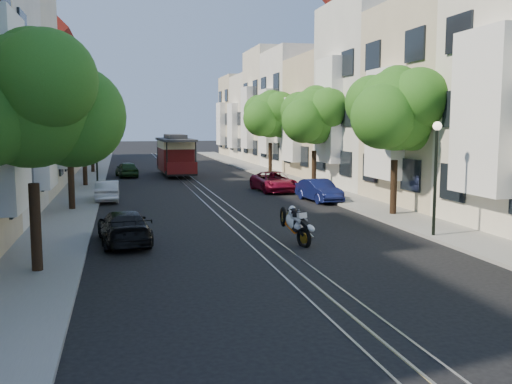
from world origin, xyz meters
TOP-DOWN VIEW (x-y plane):
  - ground at (0.00, 28.00)m, footprint 200.00×200.00m
  - sidewalk_east at (7.25, 28.00)m, footprint 2.50×80.00m
  - sidewalk_west at (-7.25, 28.00)m, footprint 2.50×80.00m
  - rail_left at (-0.55, 28.00)m, footprint 0.06×80.00m
  - rail_slot at (0.00, 28.00)m, footprint 0.06×80.00m
  - rail_right at (0.55, 28.00)m, footprint 0.06×80.00m
  - lane_line at (0.00, 28.00)m, footprint 0.08×80.00m
  - townhouses_east at (11.87, 27.91)m, footprint 7.75×72.00m
  - townhouses_west at (-11.87, 27.91)m, footprint 7.75×72.00m
  - tree_e_b at (7.26, 8.98)m, footprint 4.93×4.08m
  - tree_e_c at (7.26, 19.98)m, footprint 4.84×3.99m
  - tree_e_d at (7.26, 30.98)m, footprint 5.01×4.16m
  - tree_w_a at (-7.14, 1.98)m, footprint 4.93×4.08m
  - tree_w_b at (-7.14, 13.98)m, footprint 4.72×3.87m
  - tree_w_c at (-7.14, 24.98)m, footprint 5.13×4.28m
  - tree_w_d at (-7.14, 35.98)m, footprint 4.84×3.99m
  - lamp_east at (6.30, 4.00)m, footprint 0.32×0.32m
  - lamp_west at (-6.30, 22.00)m, footprint 0.32×0.32m
  - sportbike_rider at (1.03, 4.20)m, footprint 0.77×1.92m
  - cable_car at (-0.50, 32.09)m, footprint 2.73×8.01m
  - parked_car_e_mid at (5.60, 14.54)m, footprint 1.70×3.76m
  - parked_car_e_far at (4.40, 19.54)m, footprint 2.30×4.55m
  - parked_car_w_near at (-4.80, 5.68)m, footprint 2.04×4.20m
  - parked_car_w_mid at (-5.60, 17.23)m, footprint 1.24×3.48m
  - parked_car_w_far at (-4.40, 31.59)m, footprint 1.95×3.80m

SIDE VIEW (x-z plane):
  - ground at x=0.00m, z-range 0.00..0.00m
  - lane_line at x=0.00m, z-range 0.00..0.01m
  - rail_left at x=-0.55m, z-range 0.00..0.02m
  - rail_slot at x=0.00m, z-range 0.00..0.02m
  - rail_right at x=0.55m, z-range 0.00..0.02m
  - sidewalk_east at x=7.25m, z-range 0.00..0.12m
  - sidewalk_west at x=-7.25m, z-range 0.00..0.12m
  - parked_car_w_mid at x=-5.60m, z-range 0.00..1.14m
  - parked_car_w_near at x=-4.80m, z-range 0.00..1.18m
  - parked_car_e_mid at x=5.60m, z-range 0.00..1.20m
  - parked_car_e_far at x=4.40m, z-range 0.00..1.23m
  - parked_car_w_far at x=-4.40m, z-range 0.00..1.24m
  - sportbike_rider at x=1.03m, z-range 0.08..1.44m
  - cable_car at x=-0.50m, z-range 0.28..3.33m
  - lamp_east at x=6.30m, z-range 0.77..4.93m
  - lamp_west at x=-6.30m, z-range 0.77..4.93m
  - tree_w_b at x=-7.14m, z-range 1.26..7.53m
  - tree_e_c at x=7.26m, z-range 1.34..7.86m
  - tree_w_d at x=-7.14m, z-range 1.34..7.86m
  - tree_e_b at x=7.26m, z-range 1.39..8.07m
  - tree_w_a at x=-7.14m, z-range 1.39..8.07m
  - tree_e_d at x=7.26m, z-range 1.44..8.29m
  - tree_w_c at x=-7.14m, z-range 1.52..8.62m
  - townhouses_west at x=-11.87m, z-range -0.80..10.96m
  - townhouses_east at x=11.87m, z-range -0.82..11.18m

